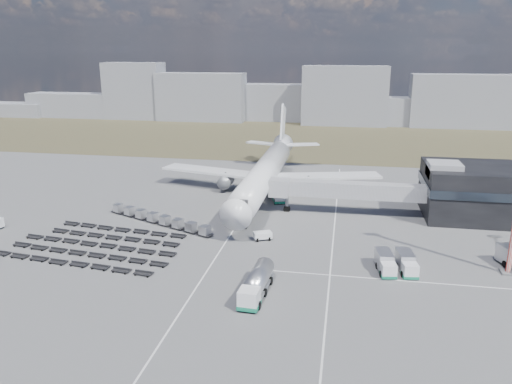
# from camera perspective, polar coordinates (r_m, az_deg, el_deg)

# --- Properties ---
(ground) EXTENTS (420.00, 420.00, 0.00)m
(ground) POSITION_cam_1_polar(r_m,az_deg,el_deg) (83.43, -2.44, -6.30)
(ground) COLOR #565659
(ground) RESTS_ON ground
(grass_strip) EXTENTS (420.00, 90.00, 0.01)m
(grass_strip) POSITION_cam_1_polar(r_m,az_deg,el_deg) (188.71, 4.96, 6.28)
(grass_strip) COLOR #454029
(grass_strip) RESTS_ON ground
(lane_markings) EXTENTS (47.12, 110.00, 0.01)m
(lane_markings) POSITION_cam_1_polar(r_m,az_deg,el_deg) (84.72, 4.50, -5.97)
(lane_markings) COLOR silver
(lane_markings) RESTS_ON ground
(terminal) EXTENTS (30.40, 16.40, 11.00)m
(terminal) POSITION_cam_1_polar(r_m,az_deg,el_deg) (107.06, 26.50, 0.01)
(terminal) COLOR black
(terminal) RESTS_ON ground
(jet_bridge) EXTENTS (30.30, 3.80, 7.05)m
(jet_bridge) POSITION_cam_1_polar(r_m,az_deg,el_deg) (99.29, 9.14, 0.26)
(jet_bridge) COLOR #939399
(jet_bridge) RESTS_ON ground
(airliner) EXTENTS (51.59, 64.53, 17.62)m
(airliner) POSITION_cam_1_polar(r_m,az_deg,el_deg) (112.13, 1.17, 2.41)
(airliner) COLOR white
(airliner) RESTS_ON ground
(skyline) EXTENTS (307.10, 21.12, 25.84)m
(skyline) POSITION_cam_1_polar(r_m,az_deg,el_deg) (224.64, 6.99, 10.18)
(skyline) COLOR gray
(skyline) RESTS_ON ground
(fuel_tanker) EXTENTS (3.29, 10.57, 3.37)m
(fuel_tanker) POSITION_cam_1_polar(r_m,az_deg,el_deg) (67.34, 0.07, -10.40)
(fuel_tanker) COLOR white
(fuel_tanker) RESTS_ON ground
(pushback_tug) EXTENTS (3.49, 2.83, 1.40)m
(pushback_tug) POSITION_cam_1_polar(r_m,az_deg,el_deg) (86.16, 0.76, -5.04)
(pushback_tug) COLOR white
(pushback_tug) RESTS_ON ground
(catering_truck) EXTENTS (4.40, 6.99, 2.98)m
(catering_truck) POSITION_cam_1_polar(r_m,az_deg,el_deg) (107.96, 2.61, -0.21)
(catering_truck) COLOR white
(catering_truck) RESTS_ON ground
(service_trucks_near) EXTENTS (6.10, 6.98, 2.53)m
(service_trucks_near) POSITION_cam_1_polar(r_m,az_deg,el_deg) (76.94, 15.70, -7.79)
(service_trucks_near) COLOR white
(service_trucks_near) RESTS_ON ground
(uld_row) EXTENTS (23.58, 11.83, 1.70)m
(uld_row) POSITION_cam_1_polar(r_m,az_deg,el_deg) (95.42, -11.04, -3.03)
(uld_row) COLOR black
(uld_row) RESTS_ON ground
(baggage_dollies) EXTENTS (30.04, 19.83, 0.66)m
(baggage_dollies) POSITION_cam_1_polar(r_m,az_deg,el_deg) (87.41, -17.68, -5.78)
(baggage_dollies) COLOR black
(baggage_dollies) RESTS_ON ground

